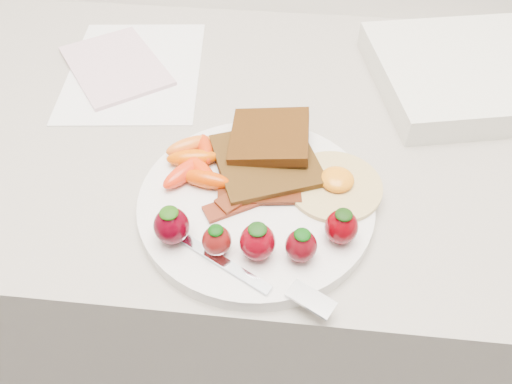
# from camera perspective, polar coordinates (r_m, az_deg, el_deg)

# --- Properties ---
(counter) EXTENTS (2.00, 0.60, 0.90)m
(counter) POSITION_cam_1_polar(r_m,az_deg,el_deg) (1.04, 0.88, -11.22)
(counter) COLOR gray
(counter) RESTS_ON ground
(plate) EXTENTS (0.27, 0.27, 0.02)m
(plate) POSITION_cam_1_polar(r_m,az_deg,el_deg) (0.58, 0.00, -1.27)
(plate) COLOR white
(plate) RESTS_ON counter
(toast_lower) EXTENTS (0.15, 0.15, 0.01)m
(toast_lower) POSITION_cam_1_polar(r_m,az_deg,el_deg) (0.60, 1.18, 3.48)
(toast_lower) COLOR black
(toast_lower) RESTS_ON plate
(toast_upper) EXTENTS (0.10, 0.10, 0.02)m
(toast_upper) POSITION_cam_1_polar(r_m,az_deg,el_deg) (0.61, 1.58, 6.37)
(toast_upper) COLOR black
(toast_upper) RESTS_ON toast_lower
(fried_egg) EXTENTS (0.12, 0.12, 0.02)m
(fried_egg) POSITION_cam_1_polar(r_m,az_deg,el_deg) (0.58, 9.04, 0.93)
(fried_egg) COLOR beige
(fried_egg) RESTS_ON plate
(bacon_strips) EXTENTS (0.11, 0.10, 0.01)m
(bacon_strips) POSITION_cam_1_polar(r_m,az_deg,el_deg) (0.57, -0.41, -0.35)
(bacon_strips) COLOR #4F1A08
(bacon_strips) RESTS_ON plate
(baby_carrots) EXTENTS (0.09, 0.10, 0.02)m
(baby_carrots) POSITION_cam_1_polar(r_m,az_deg,el_deg) (0.60, -6.93, 3.31)
(baby_carrots) COLOR #DB5200
(baby_carrots) RESTS_ON plate
(strawberries) EXTENTS (0.21, 0.06, 0.05)m
(strawberries) POSITION_cam_1_polar(r_m,az_deg,el_deg) (0.51, -0.17, -4.91)
(strawberries) COLOR #48000C
(strawberries) RESTS_ON plate
(fork) EXTENTS (0.17, 0.09, 0.00)m
(fork) POSITION_cam_1_polar(r_m,az_deg,el_deg) (0.50, 0.74, -9.89)
(fork) COLOR white
(fork) RESTS_ON plate
(paper_sheet) EXTENTS (0.23, 0.28, 0.00)m
(paper_sheet) POSITION_cam_1_polar(r_m,az_deg,el_deg) (0.81, -13.67, 13.43)
(paper_sheet) COLOR white
(paper_sheet) RESTS_ON counter
(notepad) EXTENTS (0.21, 0.22, 0.01)m
(notepad) POSITION_cam_1_polar(r_m,az_deg,el_deg) (0.82, -15.77, 13.74)
(notepad) COLOR beige
(notepad) RESTS_ON paper_sheet
(appliance) EXTENTS (0.36, 0.31, 0.04)m
(appliance) POSITION_cam_1_polar(r_m,az_deg,el_deg) (0.82, 24.54, 12.41)
(appliance) COLOR silver
(appliance) RESTS_ON counter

